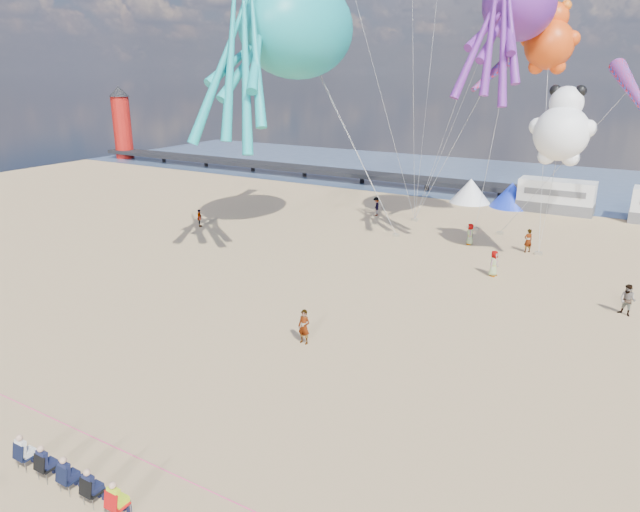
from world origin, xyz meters
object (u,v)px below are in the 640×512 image
Objects in this scene: lighthouse at (122,128)px; tent_white at (470,191)px; sandbag_b at (475,229)px; kite_teddy_orange at (549,45)px; kite_octopus_teal at (298,28)px; sandbag_c at (539,253)px; kite_panda at (561,133)px; sandbag_d at (500,233)px; sandbag_e at (415,220)px; sandbag_a at (396,235)px; kite_octopus_purple at (519,4)px; beachgoer_0 at (494,263)px; beachgoer_2 at (376,206)px; windsock_right at (492,74)px; beachgoer_6 at (470,234)px; windsock_left at (292,19)px; windsock_mid at (631,88)px; spectator_row at (69,473)px; beachgoer_3 at (199,218)px; beachgoer_5 at (528,241)px; tent_blue at (512,195)px; beachgoer_1 at (628,300)px; motorhome_0 at (556,196)px; standing_person at (304,327)px.

lighthouse is 54.25m from tent_white.
sandbag_b is 14.83m from kite_teddy_orange.
sandbag_c is at bearing 12.08° from kite_octopus_teal.
kite_panda is at bearing -47.13° from kite_teddy_orange.
sandbag_d is 7.58m from sandbag_e.
sandbag_b is 0.04× the size of kite_octopus_teal.
sandbag_d is at bearing -13.68° from lighthouse.
kite_octopus_purple is at bearing 20.07° from sandbag_a.
beachgoer_2 reaches higher than beachgoer_0.
kite_octopus_purple reaches higher than sandbag_a.
tent_white is at bearing 131.71° from windsock_right.
windsock_left is (-13.81, -3.05, 15.43)m from beachgoer_6.
tent_white is 0.71× the size of windsock_mid.
windsock_mid is (4.33, -3.53, 11.52)m from sandbag_c.
sandbag_a is (-2.66, 31.92, -0.54)m from spectator_row.
kite_octopus_purple is (22.73, 8.25, 16.11)m from beachgoer_3.
lighthouse is at bearing 137.19° from spectator_row.
lighthouse reaches higher than tent_white.
kite_panda is at bearing 34.47° from beachgoer_2.
kite_teddy_orange is at bearing 24.70° from windsock_left.
beachgoer_6 reaches higher than sandbag_c.
beachgoer_5 is 14.40m from kite_teddy_orange.
sandbag_b is (-0.53, -10.19, -1.09)m from tent_blue.
windsock_left reaches higher than beachgoer_2.
windsock_right reaches higher than beachgoer_0.
windsock_right is at bearing 18.04° from windsock_left.
beachgoer_2 is 6.99m from sandbag_a.
kite_teddy_orange reaches higher than beachgoer_1.
beachgoer_5 reaches higher than sandbag_b.
beachgoer_6 is at bearing 135.76° from windsock_mid.
kite_teddy_orange is 11.00m from windsock_mid.
tent_white is at bearing 109.33° from kite_octopus_purple.
beachgoer_5 is at bearing -59.47° from tent_white.
spectator_row is 1.00× the size of windsock_left.
beachgoer_6 reaches higher than spectator_row.
sandbag_b is 0.08× the size of windsock_left.
motorhome_0 is 0.49× the size of kite_octopus_teal.
windsock_mid is (9.36, -3.57, 10.82)m from beachgoer_6.
lighthouse is at bearing 166.13° from sandbag_b.
beachgoer_0 is (6.33, 26.58, 0.20)m from spectator_row.
standing_person is at bearing -65.29° from kite_octopus_teal.
beachgoer_1 is at bearing -13.99° from windsock_left.
kite_octopus_purple reaches higher than sandbag_b.
sandbag_e is at bearing -14.89° from lighthouse.
kite_octopus_purple is at bearing 23.43° from kite_octopus_teal.
tent_white is 8.00× the size of sandbag_a.
lighthouse reaches higher than sandbag_e.
beachgoer_2 is 15.75m from beachgoer_3.
kite_panda is (6.69, -7.29, 8.76)m from sandbag_b.
beachgoer_1 is 3.48× the size of sandbag_c.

